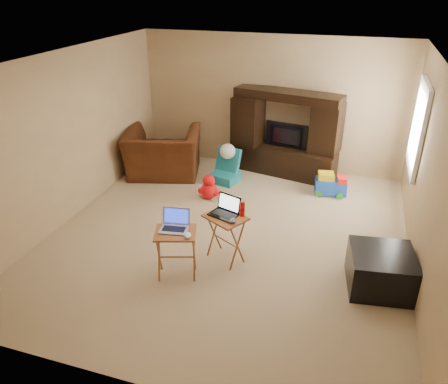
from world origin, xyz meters
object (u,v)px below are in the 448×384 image
(recliner, at_px, (163,153))
(mouse_right, at_px, (233,221))
(water_bottle, at_px, (242,209))
(ottoman, at_px, (381,270))
(mouse_left, at_px, (188,235))
(laptop_right, at_px, (223,207))
(child_rocker, at_px, (225,166))
(tray_table_right, at_px, (225,238))
(laptop_left, at_px, (173,222))
(television, at_px, (285,136))
(tray_table_left, at_px, (177,254))
(push_toy, at_px, (331,184))
(entertainment_center, at_px, (286,134))
(plush_toy, at_px, (209,187))

(recliner, height_order, mouse_right, recliner)
(mouse_right, relative_size, water_bottle, 0.66)
(ottoman, xyz_separation_m, mouse_right, (-1.83, -0.13, 0.44))
(mouse_left, bearing_deg, ottoman, 15.07)
(laptop_right, xyz_separation_m, water_bottle, (0.24, 0.06, -0.02))
(laptop_right, relative_size, mouse_right, 2.58)
(mouse_right, xyz_separation_m, water_bottle, (0.07, 0.20, 0.07))
(recliner, height_order, mouse_left, recliner)
(child_rocker, xyz_separation_m, tray_table_right, (0.73, -2.33, 0.02))
(laptop_left, bearing_deg, television, 70.00)
(tray_table_left, xyz_separation_m, tray_table_right, (0.47, 0.52, 0.00))
(push_toy, distance_m, ottoman, 2.51)
(entertainment_center, bearing_deg, mouse_left, -86.18)
(plush_toy, bearing_deg, laptop_left, -82.03)
(entertainment_center, xyz_separation_m, water_bottle, (-0.02, -2.94, -0.04))
(child_rocker, bearing_deg, laptop_left, -71.08)
(laptop_left, bearing_deg, push_toy, 51.80)
(entertainment_center, xyz_separation_m, laptop_left, (-0.72, -3.51, -0.03))
(entertainment_center, distance_m, ottoman, 3.52)
(entertainment_center, xyz_separation_m, mouse_left, (-0.50, -3.61, -0.12))
(recliner, xyz_separation_m, mouse_left, (1.66, -2.89, 0.24))
(entertainment_center, distance_m, child_rocker, 1.27)
(water_bottle, bearing_deg, mouse_left, -125.53)
(push_toy, bearing_deg, tray_table_left, -129.12)
(tray_table_right, distance_m, mouse_right, 0.40)
(entertainment_center, bearing_deg, ottoman, -48.28)
(recliner, bearing_deg, child_rocker, 166.05)
(tray_table_left, bearing_deg, water_bottle, 24.33)
(entertainment_center, relative_size, water_bottle, 9.65)
(entertainment_center, bearing_deg, mouse_right, -79.92)
(recliner, distance_m, plush_toy, 1.35)
(television, relative_size, laptop_right, 2.36)
(child_rocker, height_order, tray_table_right, tray_table_right)
(tray_table_left, height_order, tray_table_right, tray_table_right)
(child_rocker, bearing_deg, plush_toy, -81.08)
(entertainment_center, height_order, recliner, entertainment_center)
(entertainment_center, height_order, laptop_left, entertainment_center)
(plush_toy, bearing_deg, laptop_right, -64.58)
(television, xyz_separation_m, child_rocker, (-0.95, -0.64, -0.46))
(entertainment_center, relative_size, recliner, 1.45)
(child_rocker, height_order, ottoman, child_rocker)
(entertainment_center, bearing_deg, child_rocker, -132.26)
(mouse_left, xyz_separation_m, mouse_right, (0.41, 0.47, 0.01))
(push_toy, xyz_separation_m, tray_table_right, (-1.16, -2.39, 0.13))
(child_rocker, bearing_deg, recliner, -164.04)
(entertainment_center, relative_size, television, 2.41)
(television, height_order, mouse_left, television)
(laptop_left, height_order, laptop_right, laptop_right)
(television, bearing_deg, laptop_left, 88.13)
(entertainment_center, bearing_deg, water_bottle, -78.66)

